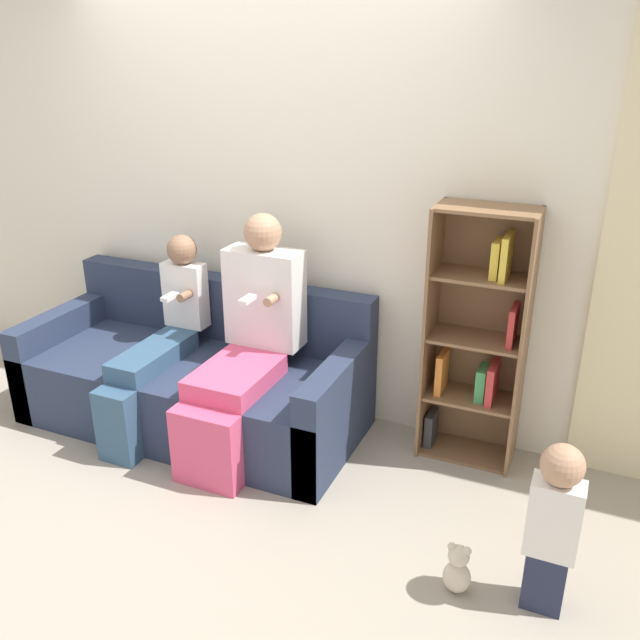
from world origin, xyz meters
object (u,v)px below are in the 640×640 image
(child_seated, at_px, (158,341))
(teddy_bear, at_px, (457,570))
(adult_seated, at_px, (248,336))
(bookshelf, at_px, (478,338))
(toddler_standing, at_px, (553,523))
(couch, at_px, (196,380))

(child_seated, relative_size, teddy_bear, 4.60)
(adult_seated, distance_m, bookshelf, 1.25)
(toddler_standing, bearing_deg, teddy_bear, -168.48)
(couch, bearing_deg, child_seated, -141.96)
(adult_seated, distance_m, child_seated, 0.58)
(couch, bearing_deg, toddler_standing, -18.09)
(teddy_bear, bearing_deg, child_seated, 161.67)
(adult_seated, relative_size, teddy_bear, 5.40)
(adult_seated, bearing_deg, couch, 170.95)
(adult_seated, relative_size, toddler_standing, 1.70)
(adult_seated, height_order, teddy_bear, adult_seated)
(couch, relative_size, child_seated, 1.82)
(toddler_standing, relative_size, bookshelf, 0.54)
(couch, distance_m, bookshelf, 1.69)
(child_seated, distance_m, toddler_standing, 2.36)
(couch, bearing_deg, adult_seated, -9.05)
(adult_seated, xyz_separation_m, child_seated, (-0.57, -0.06, -0.11))
(child_seated, xyz_separation_m, teddy_bear, (1.94, -0.64, -0.44))
(couch, distance_m, adult_seated, 0.58)
(adult_seated, distance_m, teddy_bear, 1.64)
(couch, height_order, teddy_bear, couch)
(child_seated, bearing_deg, teddy_bear, -18.33)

